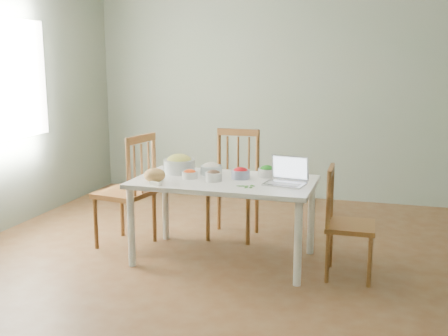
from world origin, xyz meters
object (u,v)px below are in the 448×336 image
(chair_right, at_px, (351,223))
(laptop, at_px, (285,171))
(chair_far, at_px, (233,185))
(bowl_squash, at_px, (179,164))
(dining_table, at_px, (224,220))
(chair_left, at_px, (124,190))
(bread_boule, at_px, (155,175))

(chair_right, bearing_deg, laptop, 84.87)
(chair_far, relative_size, bowl_squash, 3.70)
(dining_table, height_order, chair_left, chair_left)
(chair_left, distance_m, chair_right, 2.04)
(chair_left, height_order, bread_boule, chair_left)
(laptop, bearing_deg, bowl_squash, 177.62)
(chair_far, height_order, chair_left, chair_left)
(chair_far, bearing_deg, bowl_squash, -129.95)
(chair_far, xyz_separation_m, chair_right, (1.15, -0.69, -0.08))
(dining_table, height_order, bowl_squash, bowl_squash)
(chair_left, relative_size, bread_boule, 5.89)
(bowl_squash, xyz_separation_m, laptop, (0.99, -0.20, 0.03))
(chair_left, bearing_deg, laptop, 94.09)
(chair_right, height_order, bowl_squash, chair_right)
(dining_table, bearing_deg, bread_boule, -154.35)
(chair_far, distance_m, chair_right, 1.34)
(bread_boule, relative_size, bowl_squash, 0.64)
(dining_table, distance_m, laptop, 0.70)
(chair_far, relative_size, chair_right, 1.17)
(chair_left, height_order, laptop, chair_left)
(dining_table, distance_m, bread_boule, 0.71)
(dining_table, distance_m, chair_left, 1.00)
(chair_right, height_order, bread_boule, chair_right)
(chair_far, xyz_separation_m, chair_left, (-0.88, -0.52, 0.01))
(laptop, bearing_deg, dining_table, -175.17)
(chair_right, relative_size, bowl_squash, 3.15)
(chair_far, height_order, laptop, chair_far)
(dining_table, xyz_separation_m, chair_left, (-0.98, 0.10, 0.17))
(chair_right, xyz_separation_m, bowl_squash, (-1.52, 0.23, 0.35))
(laptop, bearing_deg, bread_boule, -159.56)
(chair_left, height_order, chair_right, chair_left)
(chair_far, bearing_deg, laptop, -47.30)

